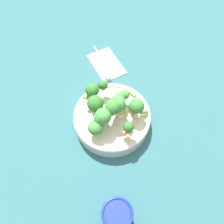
{
  "coord_description": "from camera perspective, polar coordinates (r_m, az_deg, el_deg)",
  "views": [
    {
      "loc": [
        0.06,
        0.29,
        0.6
      ],
      "look_at": [
        0.0,
        0.0,
        0.06
      ],
      "focal_mm": 35.0,
      "sensor_mm": 36.0,
      "label": 1
    }
  ],
  "objects": [
    {
      "name": "ground_plane",
      "position": [
        0.66,
        0.0,
        -2.67
      ],
      "size": [
        3.0,
        3.0,
        0.0
      ],
      "primitive_type": "plane",
      "color": "#2D6066"
    },
    {
      "name": "bowl",
      "position": [
        0.64,
        0.0,
        -1.58
      ],
      "size": [
        0.22,
        0.22,
        0.05
      ],
      "color": "beige",
      "rests_on": "ground_plane"
    },
    {
      "name": "pasta_salad",
      "position": [
        0.57,
        -0.91,
        0.87
      ],
      "size": [
        0.17,
        0.18,
        0.08
      ],
      "color": "#8CB766",
      "rests_on": "bowl"
    },
    {
      "name": "cup",
      "position": [
        0.55,
        1.3,
        -25.34
      ],
      "size": [
        0.07,
        0.07,
        0.09
      ],
      "color": "#192DAD",
      "rests_on": "ground_plane"
    },
    {
      "name": "napkin",
      "position": [
        0.79,
        -1.49,
        12.45
      ],
      "size": [
        0.12,
        0.16,
        0.01
      ],
      "color": "white",
      "rests_on": "ground_plane"
    },
    {
      "name": "spoon",
      "position": [
        0.76,
        -2.03,
        11.3
      ],
      "size": [
        0.04,
        0.16,
        0.01
      ],
      "rotation": [
        0.0,
        0.0,
        7.98
      ],
      "color": "silver",
      "rests_on": "napkin"
    }
  ]
}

